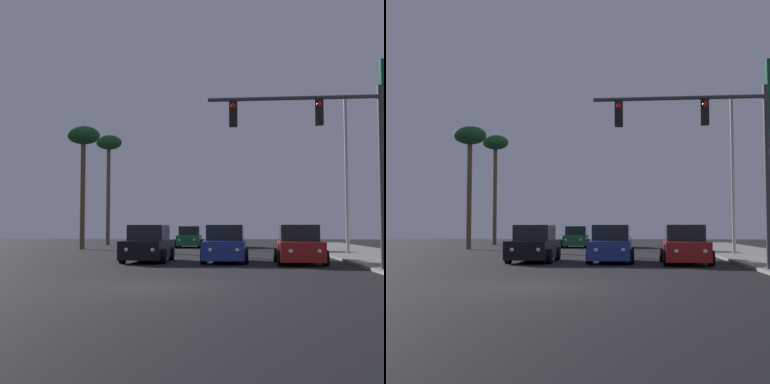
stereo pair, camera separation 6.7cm
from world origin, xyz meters
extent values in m
plane|color=black|center=(0.00, 0.00, 0.00)|extent=(120.00, 120.00, 0.00)
cube|color=#B7B7BC|center=(-4.86, 28.90, 0.58)|extent=(1.88, 4.23, 0.80)
cube|color=black|center=(-4.86, 29.05, 1.33)|extent=(1.64, 2.03, 0.70)
cylinder|color=black|center=(-5.76, 27.60, 0.32)|extent=(0.24, 0.64, 0.64)
cylinder|color=black|center=(-3.96, 27.60, 0.32)|extent=(0.24, 0.64, 0.64)
cylinder|color=black|center=(-5.76, 30.20, 0.32)|extent=(0.24, 0.64, 0.64)
cylinder|color=black|center=(-3.96, 30.20, 0.32)|extent=(0.24, 0.64, 0.64)
sphere|color=#F2EACC|center=(-5.42, 26.78, 0.63)|extent=(0.18, 0.18, 0.18)
sphere|color=#F2EACC|center=(-4.30, 26.78, 0.63)|extent=(0.18, 0.18, 0.18)
cube|color=#195933|center=(-1.82, 28.42, 0.58)|extent=(1.95, 4.26, 0.80)
cube|color=black|center=(-1.82, 28.57, 1.33)|extent=(1.67, 2.06, 0.70)
cylinder|color=black|center=(-2.72, 27.12, 0.32)|extent=(0.24, 0.64, 0.64)
cylinder|color=black|center=(-0.92, 27.12, 0.32)|extent=(0.24, 0.64, 0.64)
cylinder|color=black|center=(-2.72, 29.73, 0.32)|extent=(0.24, 0.64, 0.64)
cylinder|color=black|center=(-0.92, 29.73, 0.32)|extent=(0.24, 0.64, 0.64)
sphere|color=#F2EACC|center=(-2.38, 26.30, 0.63)|extent=(0.18, 0.18, 0.18)
sphere|color=#F2EACC|center=(-1.26, 26.30, 0.63)|extent=(0.18, 0.18, 0.18)
cube|color=maroon|center=(4.84, 9.36, 0.58)|extent=(1.91, 4.25, 0.80)
cube|color=black|center=(4.84, 9.51, 1.33)|extent=(1.65, 2.04, 0.70)
cylinder|color=black|center=(3.94, 8.06, 0.32)|extent=(0.24, 0.64, 0.64)
cylinder|color=black|center=(5.74, 8.06, 0.32)|extent=(0.24, 0.64, 0.64)
cylinder|color=black|center=(3.94, 10.67, 0.32)|extent=(0.24, 0.64, 0.64)
cylinder|color=black|center=(5.74, 10.67, 0.32)|extent=(0.24, 0.64, 0.64)
sphere|color=#F2EACC|center=(4.28, 7.24, 0.63)|extent=(0.18, 0.18, 0.18)
sphere|color=#F2EACC|center=(5.40, 7.24, 0.63)|extent=(0.18, 0.18, 0.18)
cube|color=silver|center=(1.62, 28.85, 0.58)|extent=(1.89, 4.24, 0.80)
cube|color=black|center=(1.62, 29.00, 1.33)|extent=(1.64, 2.03, 0.70)
cylinder|color=black|center=(0.72, 27.55, 0.32)|extent=(0.24, 0.64, 0.64)
cylinder|color=black|center=(2.52, 27.55, 0.32)|extent=(0.24, 0.64, 0.64)
cylinder|color=black|center=(0.72, 30.15, 0.32)|extent=(0.24, 0.64, 0.64)
cylinder|color=black|center=(2.52, 30.15, 0.32)|extent=(0.24, 0.64, 0.64)
sphere|color=#F2EACC|center=(1.06, 26.73, 0.63)|extent=(0.18, 0.18, 0.18)
sphere|color=#F2EACC|center=(2.17, 26.73, 0.63)|extent=(0.18, 0.18, 0.18)
cube|color=navy|center=(1.63, 10.13, 0.58)|extent=(1.90, 4.24, 0.80)
cube|color=black|center=(1.63, 10.28, 1.33)|extent=(1.65, 2.04, 0.70)
cylinder|color=black|center=(0.73, 8.83, 0.32)|extent=(0.24, 0.64, 0.64)
cylinder|color=black|center=(2.53, 8.83, 0.32)|extent=(0.24, 0.64, 0.64)
cylinder|color=black|center=(0.73, 11.43, 0.32)|extent=(0.24, 0.64, 0.64)
cylinder|color=black|center=(2.53, 11.43, 0.32)|extent=(0.24, 0.64, 0.64)
sphere|color=#F2EACC|center=(1.07, 8.01, 0.63)|extent=(0.18, 0.18, 0.18)
sphere|color=#F2EACC|center=(2.18, 8.01, 0.63)|extent=(0.18, 0.18, 0.18)
cube|color=black|center=(-1.90, 10.14, 0.58)|extent=(1.93, 4.25, 0.80)
cube|color=black|center=(-1.90, 10.29, 1.33)|extent=(1.66, 2.05, 0.70)
cylinder|color=black|center=(-2.80, 8.83, 0.32)|extent=(0.24, 0.64, 0.64)
cylinder|color=black|center=(-1.00, 8.83, 0.32)|extent=(0.24, 0.64, 0.64)
cylinder|color=black|center=(-2.80, 11.44, 0.32)|extent=(0.24, 0.64, 0.64)
cylinder|color=black|center=(-1.00, 11.44, 0.32)|extent=(0.24, 0.64, 0.64)
sphere|color=#F2EACC|center=(-2.46, 8.02, 0.63)|extent=(0.18, 0.18, 0.18)
sphere|color=#F2EACC|center=(-1.34, 8.02, 0.63)|extent=(0.18, 0.18, 0.18)
cylinder|color=#38383D|center=(7.30, 5.14, 3.37)|extent=(0.20, 0.20, 6.50)
cylinder|color=#38383D|center=(4.24, 5.14, 6.22)|extent=(6.13, 0.14, 0.14)
cube|color=black|center=(5.16, 5.14, 5.67)|extent=(0.30, 0.24, 0.90)
sphere|color=red|center=(5.16, 5.00, 5.94)|extent=(0.20, 0.20, 0.20)
cube|color=black|center=(2.09, 5.14, 5.67)|extent=(0.30, 0.24, 0.90)
sphere|color=red|center=(2.09, 5.00, 5.94)|extent=(0.20, 0.20, 0.20)
cylinder|color=#99999E|center=(8.28, 16.61, 4.62)|extent=(0.18, 0.18, 9.00)
cylinder|color=#99999E|center=(7.58, 16.61, 8.97)|extent=(1.40, 0.10, 0.10)
ellipsoid|color=silver|center=(6.88, 16.61, 8.92)|extent=(0.50, 0.24, 0.20)
cylinder|color=brown|center=(-9.89, 34.00, 4.49)|extent=(0.36, 0.36, 8.99)
ellipsoid|color=#1E5123|center=(-9.89, 34.00, 9.47)|extent=(2.40, 2.40, 1.32)
cylinder|color=brown|center=(-9.24, 24.00, 3.95)|extent=(0.36, 0.36, 7.90)
ellipsoid|color=#1E5123|center=(-9.24, 24.00, 8.38)|extent=(2.40, 2.40, 1.32)
camera|label=1|loc=(2.40, -14.10, 1.55)|focal=50.00mm
camera|label=2|loc=(2.47, -14.09, 1.55)|focal=50.00mm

